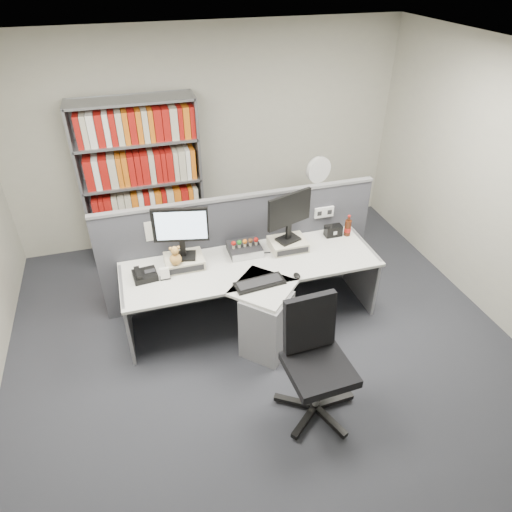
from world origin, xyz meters
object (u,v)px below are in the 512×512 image
object	(u,v)px
monitor_right	(289,213)
speaker	(333,231)
shelving_unit	(143,184)
office_chair	(315,357)
desk	(258,297)
filing_cabinet	(314,222)
cola_bottle	(348,228)
desk_calendar	(165,274)
desktop_pc	(245,249)
keyboard	(260,283)
desk_fan	(318,173)
desk_phone	(144,275)
monitor_left	(181,229)
mouse	(297,276)

from	to	relation	value
monitor_right	speaker	distance (m)	0.67
shelving_unit	office_chair	distance (m)	3.10
desk	filing_cabinet	xyz separation A→B (m)	(1.20, 1.40, -0.11)
monitor_right	speaker	world-z (taller)	monitor_right
monitor_right	cola_bottle	distance (m)	0.79
monitor_right	desk_calendar	distance (m)	1.37
desktop_pc	office_chair	world-z (taller)	office_chair
keyboard	desk_fan	world-z (taller)	desk_fan
desk_phone	desk_calendar	world-z (taller)	desk_calendar
speaker	office_chair	xyz separation A→B (m)	(-0.83, -1.50, -0.21)
monitor_right	desktop_pc	bearing A→B (deg)	174.23
monitor_left	desktop_pc	size ratio (longest dim) A/B	1.64
monitor_left	cola_bottle	world-z (taller)	monitor_left
desktop_pc	speaker	xyz separation A→B (m)	(1.03, 0.05, 0.02)
shelving_unit	filing_cabinet	bearing A→B (deg)	-12.07
desktop_pc	desk	bearing A→B (deg)	-88.38
monitor_left	speaker	world-z (taller)	monitor_left
desk_phone	filing_cabinet	size ratio (longest dim) A/B	0.35
speaker	filing_cabinet	bearing A→B (deg)	78.52
desk_calendar	mouse	bearing A→B (deg)	-15.81
keyboard	speaker	bearing A→B (deg)	30.56
filing_cabinet	office_chair	size ratio (longest dim) A/B	0.65
monitor_left	desk_phone	bearing A→B (deg)	-165.77
monitor_right	desktop_pc	distance (m)	0.60
desktop_pc	shelving_unit	xyz separation A→B (m)	(-0.89, 1.42, 0.21)
desk	desktop_pc	size ratio (longest dim) A/B	7.85
cola_bottle	desk_phone	bearing A→B (deg)	-175.80
office_chair	desk_fan	bearing A→B (deg)	67.30
monitor_right	keyboard	size ratio (longest dim) A/B	1.08
desk_phone	desktop_pc	bearing A→B (deg)	8.14
mouse	shelving_unit	xyz separation A→B (m)	(-1.26, 1.98, 0.24)
desktop_pc	mouse	size ratio (longest dim) A/B	3.33
desk_fan	desk_calendar	bearing A→B (deg)	-150.23
monitor_right	cola_bottle	size ratio (longest dim) A/B	2.18
keyboard	cola_bottle	xyz separation A→B (m)	(1.19, 0.57, 0.08)
desk_phone	desk_calendar	size ratio (longest dim) A/B	2.03
speaker	cola_bottle	world-z (taller)	cola_bottle
speaker	desk_fan	xyz separation A→B (m)	(0.19, 0.92, 0.27)
desk	desk_fan	distance (m)	1.94
desk_fan	office_chair	distance (m)	2.67
desk	mouse	world-z (taller)	mouse
desk	desk_calendar	distance (m)	0.95
monitor_left	monitor_right	xyz separation A→B (m)	(1.10, 0.00, -0.01)
desktop_pc	desk_phone	world-z (taller)	desk_phone
desk_fan	monitor_left	bearing A→B (deg)	-151.23
cola_bottle	keyboard	bearing A→B (deg)	-154.17
desk_fan	desk	bearing A→B (deg)	-130.62
desk_fan	speaker	bearing A→B (deg)	-101.48
monitor_right	mouse	distance (m)	0.66
desktop_pc	desk_phone	bearing A→B (deg)	-171.86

